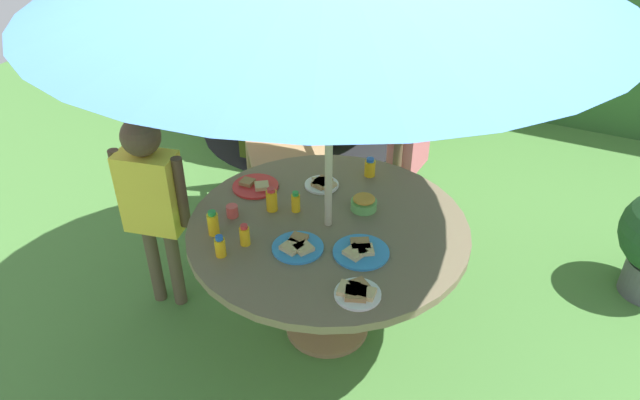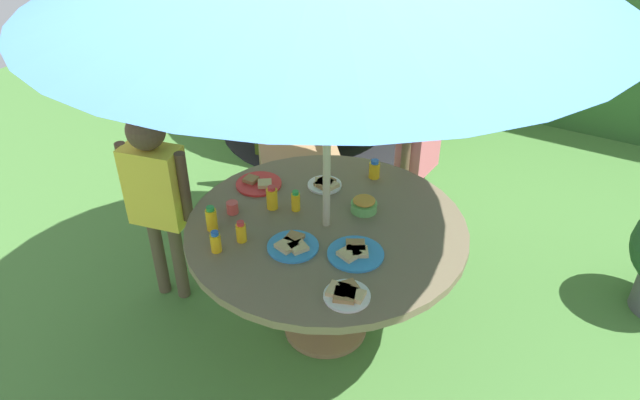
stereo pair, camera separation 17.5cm
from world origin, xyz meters
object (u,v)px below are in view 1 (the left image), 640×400
object	(u,v)px
plate_far_left	(357,292)
juice_bottle_center_back	(213,223)
child_in_pink_shirt	(410,136)
juice_bottle_center_front	(370,168)
juice_bottle_near_right	(220,247)
plate_mid_right	(361,251)
plate_mid_left	(298,246)
child_in_yellow_shirt	(151,192)
plate_far_right	(255,186)
snack_bowl	(364,203)
plate_front_edge	(322,184)
garden_table	(328,240)
juice_bottle_near_left	(296,202)
wooden_chair	(284,133)
dome_tent	(306,33)
juice_bottle_back_edge	(272,200)
cup_near	(232,211)
juice_bottle_spot_a	(245,235)

from	to	relation	value
plate_far_left	juice_bottle_center_back	xyz separation A→B (m)	(-0.78, 0.09, 0.05)
child_in_pink_shirt	juice_bottle_center_front	distance (m)	0.50
juice_bottle_near_right	plate_mid_right	bearing A→B (deg)	27.30
plate_mid_left	plate_far_left	xyz separation A→B (m)	(0.37, -0.17, 0.00)
child_in_yellow_shirt	plate_far_right	world-z (taller)	child_in_yellow_shirt
plate_far_left	snack_bowl	bearing A→B (deg)	109.72
plate_front_edge	juice_bottle_center_front	world-z (taller)	juice_bottle_center_front
garden_table	juice_bottle_near_left	distance (m)	0.25
snack_bowl	plate_far_right	size ratio (longest dim) A/B	0.54
plate_far_right	juice_bottle_center_back	size ratio (longest dim) A/B	1.91
plate_mid_right	juice_bottle_center_front	world-z (taller)	juice_bottle_center_front
wooden_chair	juice_bottle_near_right	xyz separation A→B (m)	(0.48, -1.46, 0.22)
child_in_pink_shirt	juice_bottle_near_right	bearing A→B (deg)	-11.64
dome_tent	child_in_pink_shirt	world-z (taller)	dome_tent
plate_mid_left	plate_mid_right	bearing A→B (deg)	19.41
plate_far_left	juice_bottle_back_edge	xyz separation A→B (m)	(-0.63, 0.39, 0.05)
plate_mid_right	juice_bottle_near_right	xyz separation A→B (m)	(-0.56, -0.29, 0.04)
child_in_yellow_shirt	juice_bottle_center_front	size ratio (longest dim) A/B	10.93
snack_bowl	juice_bottle_center_back	size ratio (longest dim) A/B	1.03
wooden_chair	plate_mid_right	world-z (taller)	wooden_chair
plate_far_left	plate_front_edge	world-z (taller)	same
cup_near	plate_mid_right	bearing A→B (deg)	0.61
garden_table	cup_near	distance (m)	0.50
child_in_pink_shirt	juice_bottle_spot_a	bearing A→B (deg)	-10.80
child_in_yellow_shirt	dome_tent	bearing A→B (deg)	85.23
plate_far_left	juice_bottle_spot_a	xyz separation A→B (m)	(-0.60, 0.09, 0.04)
plate_mid_right	juice_bottle_back_edge	size ratio (longest dim) A/B	2.04
child_in_yellow_shirt	juice_bottle_near_left	size ratio (longest dim) A/B	10.52
plate_far_right	plate_far_left	xyz separation A→B (m)	(0.81, -0.53, 0.00)
plate_mid_right	juice_bottle_back_edge	distance (m)	0.55
garden_table	plate_far_left	world-z (taller)	plate_far_left
dome_tent	plate_far_left	xyz separation A→B (m)	(1.53, -2.55, -0.13)
juice_bottle_back_edge	juice_bottle_spot_a	bearing A→B (deg)	-85.02
juice_bottle_center_back	garden_table	bearing A→B (deg)	33.93
dome_tent	plate_far_left	bearing A→B (deg)	-65.09
child_in_pink_shirt	child_in_yellow_shirt	world-z (taller)	child_in_yellow_shirt
garden_table	wooden_chair	world-z (taller)	wooden_chair
wooden_chair	plate_far_right	distance (m)	0.97
plate_mid_left	juice_bottle_near_right	bearing A→B (deg)	-146.16
juice_bottle_center_front	garden_table	bearing A→B (deg)	-91.41
dome_tent	plate_front_edge	distance (m)	2.12
snack_bowl	juice_bottle_center_back	bearing A→B (deg)	-138.22
wooden_chair	juice_bottle_center_back	bearing A→B (deg)	-113.27
snack_bowl	plate_mid_right	world-z (taller)	snack_bowl
child_in_yellow_shirt	cup_near	bearing A→B (deg)	-5.99
juice_bottle_near_left	juice_bottle_back_edge	distance (m)	0.12
dome_tent	child_in_yellow_shirt	size ratio (longest dim) A/B	1.72
snack_bowl	juice_bottle_center_front	size ratio (longest dim) A/B	1.24
plate_mid_left	juice_bottle_center_back	size ratio (longest dim) A/B	1.86
dome_tent	child_in_pink_shirt	size ratio (longest dim) A/B	1.75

